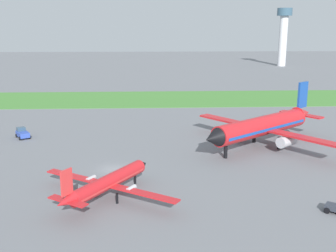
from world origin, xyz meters
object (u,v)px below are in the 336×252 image
at_px(baggage_cart_midfield, 336,208).
at_px(control_tower, 283,32).
at_px(airplane_midfield_jet, 264,126).
at_px(pushback_tug_by_runway, 22,133).
at_px(airplane_foreground_turboprop, 108,182).

height_order(baggage_cart_midfield, control_tower, control_tower).
height_order(airplane_midfield_jet, baggage_cart_midfield, airplane_midfield_jet).
distance_m(airplane_midfield_jet, pushback_tug_by_runway, 45.78).
relative_size(baggage_cart_midfield, control_tower, 0.10).
distance_m(pushback_tug_by_runway, control_tower, 175.11).
distance_m(airplane_foreground_turboprop, baggage_cart_midfield, 27.30).
relative_size(airplane_midfield_jet, pushback_tug_by_runway, 6.37).
height_order(pushback_tug_by_runway, control_tower, control_tower).
height_order(airplane_foreground_turboprop, airplane_midfield_jet, airplane_midfield_jet).
bearing_deg(baggage_cart_midfield, control_tower, 111.68).
distance_m(airplane_foreground_turboprop, pushback_tug_by_runway, 35.35).
xyz_separation_m(airplane_foreground_turboprop, control_tower, (78.33, 173.78, 16.30)).
distance_m(airplane_foreground_turboprop, control_tower, 191.31).
distance_m(airplane_foreground_turboprop, airplane_midfield_jet, 33.43).
xyz_separation_m(airplane_foreground_turboprop, pushback_tug_by_runway, (-19.38, 29.53, -1.29)).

